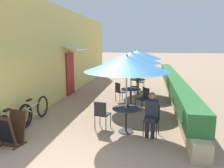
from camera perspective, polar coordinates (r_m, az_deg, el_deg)
The scene contains 22 objects.
ground_plane at distance 5.08m, azimuth -10.41°, elevation -19.76°, with size 120.00×120.00×0.00m, color #9E7F66.
cafe_facade_wall at distance 11.75m, azimuth -10.77°, elevation 8.06°, with size 0.98×14.05×4.20m.
planter_hedge at distance 11.27m, azimuth 15.67°, elevation -0.20°, with size 0.60×13.05×1.01m.
patio_table_near at distance 6.39m, azimuth 3.70°, elevation -7.94°, with size 0.80×0.80×0.72m.
patio_umbrella_near at distance 6.08m, azimuth 3.86°, elevation 5.37°, with size 2.39×2.39×2.27m.
cafe_chair_near_left at distance 6.58m, azimuth -2.71°, elevation -7.50°, with size 0.47×0.47×0.87m.
cafe_chair_near_right at distance 6.29m, azimuth 10.42°, elevation -8.53°, with size 0.47×0.47×0.87m.
seated_patron_near_right at distance 6.13m, azimuth 10.26°, elevation -7.35°, with size 0.40×0.46×1.25m.
coffee_cup_near at distance 6.39m, azimuth 4.12°, elevation -5.72°, with size 0.07×0.07×0.09m.
patio_table_mid at distance 9.07m, azimuth 4.95°, elevation -2.41°, with size 0.80×0.80×0.72m.
patio_umbrella_mid at distance 8.86m, azimuth 5.10°, elevation 6.94°, with size 2.39×2.39×2.27m.
cafe_chair_mid_left at distance 9.63m, azimuth 2.03°, elevation -1.70°, with size 0.56×0.56×0.87m.
cafe_chair_mid_right at distance 8.54m, azimuth 8.25°, elevation -3.38°, with size 0.56×0.56×0.87m.
coffee_cup_mid at distance 8.95m, azimuth 4.36°, elevation -1.04°, with size 0.07×0.07×0.09m.
patio_table_far at distance 11.51m, azimuth 6.71°, elevation 0.31°, with size 0.80×0.80×0.72m.
patio_umbrella_far at distance 11.34m, azimuth 6.87°, elevation 7.67°, with size 2.39×2.39×2.27m.
cafe_chair_far_left at distance 10.78m, azimuth 6.29°, elevation -0.45°, with size 0.46×0.46×0.87m.
cafe_chair_far_right at distance 12.24m, azimuth 7.08°, elevation 0.84°, with size 0.46×0.46×0.87m.
coffee_cup_far at distance 11.41m, azimuth 7.17°, elevation 1.41°, with size 0.07×0.07×0.09m.
bicycle_leaning at distance 6.93m, azimuth -24.20°, elevation -8.77°, with size 0.14×1.80×0.80m.
bicycle_second at distance 7.65m, azimuth -19.56°, elevation -6.54°, with size 0.10×1.83×0.84m.
menu_board at distance 6.17m, azimuth -24.84°, elevation -10.71°, with size 0.60×0.70×0.85m.
Camera 1 is at (1.60, -4.10, 2.54)m, focal length 35.00 mm.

